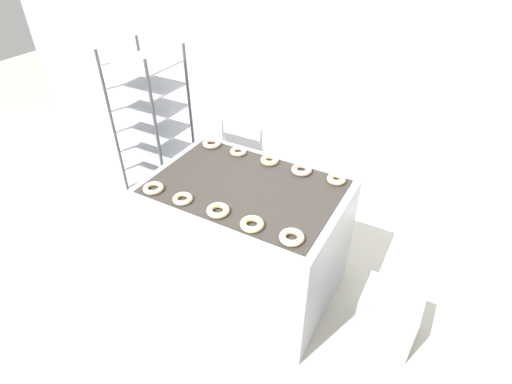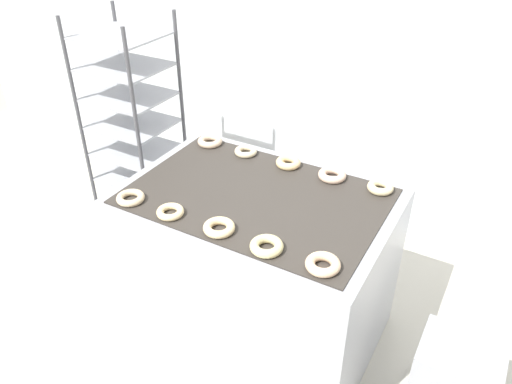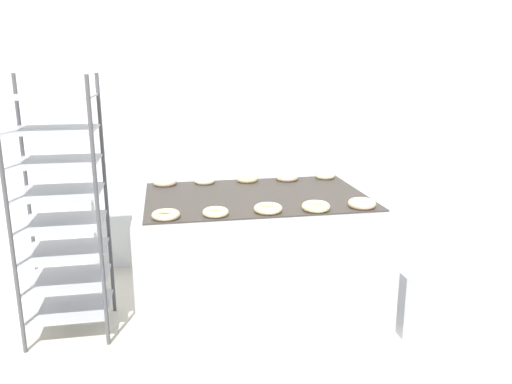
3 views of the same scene
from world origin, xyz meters
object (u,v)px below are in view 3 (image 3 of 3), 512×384
at_px(donut_far_left, 205,181).
at_px(donut_near_left, 216,212).
at_px(donut_near_right, 316,206).
at_px(donut_near_rightmost, 362,203).
at_px(donut_far_right, 287,177).
at_px(donut_far_rightmost, 325,175).
at_px(donut_near_leftmost, 166,215).
at_px(donut_far_center, 247,179).
at_px(donut_near_center, 269,208).
at_px(donut_far_leftmost, 165,182).
at_px(baking_rack_cart, 61,208).
at_px(glaze_bin, 421,296).
at_px(fryer_machine, 256,273).

bearing_deg(donut_far_left, donut_near_left, -90.28).
bearing_deg(donut_near_right, donut_near_rightmost, 2.24).
xyz_separation_m(donut_far_right, donut_far_rightmost, (0.26, 0.01, -0.00)).
xyz_separation_m(donut_near_leftmost, donut_far_center, (0.52, 0.69, 0.00)).
height_order(donut_near_center, donut_near_rightmost, donut_near_rightmost).
bearing_deg(donut_far_left, donut_near_rightmost, -41.78).
relative_size(donut_near_right, donut_far_leftmost, 1.00).
xyz_separation_m(baking_rack_cart, donut_near_right, (1.38, -0.73, 0.14)).
relative_size(donut_near_right, donut_far_left, 1.13).
bearing_deg(glaze_bin, donut_near_rightmost, -148.33).
height_order(donut_near_rightmost, donut_far_rightmost, same).
bearing_deg(donut_near_left, glaze_bin, 15.36).
distance_m(donut_near_leftmost, donut_near_right, 0.76).
bearing_deg(donut_near_center, donut_far_leftmost, 126.85).
bearing_deg(donut_far_center, donut_near_rightmost, -54.04).
bearing_deg(donut_near_leftmost, donut_near_center, 0.98).
height_order(donut_far_left, donut_far_right, donut_far_right).
bearing_deg(fryer_machine, donut_near_rightmost, -33.87).
height_order(baking_rack_cart, donut_near_rightmost, baking_rack_cart).
xyz_separation_m(donut_near_center, donut_near_rightmost, (0.50, -0.00, 0.00)).
relative_size(fryer_machine, donut_far_right, 9.18).
xyz_separation_m(donut_near_rightmost, donut_far_right, (-0.24, 0.68, 0.00)).
height_order(baking_rack_cart, donut_far_center, baking_rack_cart).
bearing_deg(baking_rack_cart, donut_near_rightmost, -23.69).
distance_m(glaze_bin, donut_far_left, 1.59).
bearing_deg(donut_near_rightmost, donut_near_center, 179.78).
distance_m(donut_near_center, donut_far_rightmost, 0.86).
bearing_deg(fryer_machine, donut_near_center, -89.61).
height_order(donut_near_right, donut_far_rightmost, same).
height_order(donut_near_right, donut_far_left, donut_near_right).
relative_size(donut_near_left, donut_far_leftmost, 0.90).
bearing_deg(donut_far_leftmost, donut_far_center, -0.38).
xyz_separation_m(donut_far_left, donut_far_right, (0.53, -0.01, 0.00)).
height_order(glaze_bin, donut_near_center, donut_near_center).
height_order(glaze_bin, donut_near_leftmost, donut_near_leftmost).
xyz_separation_m(baking_rack_cart, donut_far_center, (1.14, -0.04, 0.14)).
xyz_separation_m(baking_rack_cart, donut_near_left, (0.87, -0.72, 0.14)).
distance_m(baking_rack_cart, donut_near_rightmost, 1.79).
distance_m(donut_far_center, donut_far_rightmost, 0.52).
bearing_deg(donut_far_right, donut_far_rightmost, 1.63).
distance_m(donut_near_right, donut_near_rightmost, 0.25).
relative_size(baking_rack_cart, donut_far_center, 11.93).
bearing_deg(donut_near_right, donut_far_right, 88.51).
height_order(fryer_machine, donut_far_rightmost, donut_far_rightmost).
height_order(glaze_bin, donut_far_rightmost, donut_far_rightmost).
bearing_deg(donut_near_left, donut_far_leftmost, 109.33).
bearing_deg(donut_near_leftmost, donut_far_leftmost, 90.00).
relative_size(glaze_bin, donut_far_leftmost, 2.87).
distance_m(baking_rack_cart, donut_near_right, 1.57).
distance_m(fryer_machine, donut_near_rightmost, 0.78).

